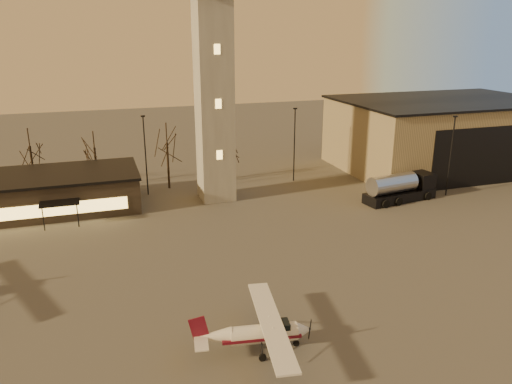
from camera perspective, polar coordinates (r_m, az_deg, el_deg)
ground at (r=36.83m, az=7.10°, el=-15.02°), size 220.00×220.00×0.00m
control_tower at (r=59.45m, az=-4.91°, el=14.40°), size 6.80×6.80×32.60m
hangar at (r=80.61m, az=20.50°, el=6.26°), size 30.60×20.60×10.30m
terminal at (r=62.88m, az=-24.87°, el=-0.20°), size 25.40×12.20×4.30m
light_poles at (r=62.16m, az=-4.40°, el=4.38°), size 58.50×12.25×10.14m
tree_row at (r=68.36m, az=-17.79°, el=5.28°), size 37.20×9.20×8.80m
cessna_front at (r=33.86m, az=1.11°, el=-16.13°), size 8.40×10.58×2.90m
fuel_truck at (r=63.53m, az=16.10°, el=0.24°), size 9.73×4.22×3.50m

